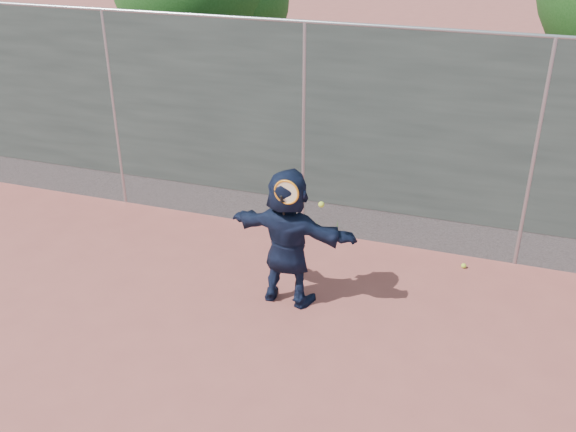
% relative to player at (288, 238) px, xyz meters
% --- Properties ---
extents(ground, '(80.00, 80.00, 0.00)m').
position_rel_player_xyz_m(ground, '(-0.38, -1.71, -0.86)').
color(ground, '#9E4C42').
rests_on(ground, ground).
extents(player, '(1.63, 0.65, 1.71)m').
position_rel_player_xyz_m(player, '(0.00, 0.00, 0.00)').
color(player, '#121B34').
rests_on(player, ground).
extents(ball_ground, '(0.07, 0.07, 0.07)m').
position_rel_player_xyz_m(ball_ground, '(1.98, 1.44, -0.82)').
color(ball_ground, '#B8D42F').
rests_on(ball_ground, ground).
extents(fence, '(20.00, 0.06, 3.03)m').
position_rel_player_xyz_m(fence, '(-0.38, 1.79, 0.73)').
color(fence, '#38423D').
rests_on(fence, ground).
extents(swing_action, '(0.56, 0.16, 0.51)m').
position_rel_player_xyz_m(swing_action, '(0.08, -0.19, 0.65)').
color(swing_action, orange).
rests_on(swing_action, ground).
extents(weed_clump, '(0.68, 0.07, 0.30)m').
position_rel_player_xyz_m(weed_clump, '(-0.08, 1.68, -0.72)').
color(weed_clump, '#387226').
rests_on(weed_clump, ground).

